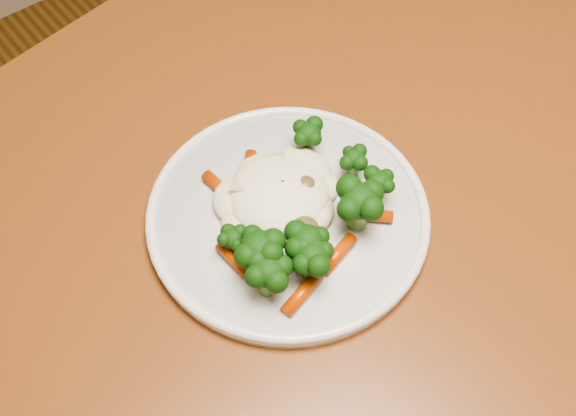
% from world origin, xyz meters
% --- Properties ---
extents(dining_table, '(1.31, 0.99, 0.75)m').
position_xyz_m(dining_table, '(-0.10, 0.05, 0.65)').
color(dining_table, brown).
rests_on(dining_table, ground).
extents(plate, '(0.26, 0.26, 0.01)m').
position_xyz_m(plate, '(-0.00, 0.10, 0.76)').
color(plate, silver).
rests_on(plate, dining_table).
extents(meal, '(0.18, 0.17, 0.05)m').
position_xyz_m(meal, '(-0.01, 0.08, 0.78)').
color(meal, '#F5EBC4').
rests_on(meal, plate).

